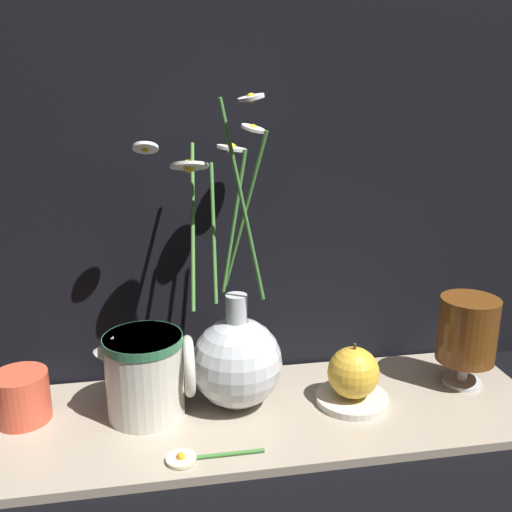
# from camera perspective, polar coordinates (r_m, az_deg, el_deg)

# --- Properties ---
(ground_plane) EXTENTS (6.00, 6.00, 0.00)m
(ground_plane) POSITION_cam_1_polar(r_m,az_deg,el_deg) (0.81, 0.68, -15.92)
(ground_plane) COLOR black
(shelf) EXTENTS (0.77, 0.25, 0.01)m
(shelf) POSITION_cam_1_polar(r_m,az_deg,el_deg) (0.81, 0.68, -15.56)
(shelf) COLOR tan
(shelf) RESTS_ON ground_plane
(vase_with_flowers) EXTENTS (0.19, 0.14, 0.42)m
(vase_with_flowers) POSITION_cam_1_polar(r_m,az_deg,el_deg) (0.79, -1.98, -9.98)
(vase_with_flowers) COLOR silver
(vase_with_flowers) RESTS_ON shelf
(yellow_mug) EXTENTS (0.08, 0.07, 0.07)m
(yellow_mug) POSITION_cam_1_polar(r_m,az_deg,el_deg) (0.83, -22.57, -12.88)
(yellow_mug) COLOR #DB5138
(yellow_mug) RESTS_ON shelf
(ceramic_pitcher) EXTENTS (0.13, 0.10, 0.12)m
(ceramic_pitcher) POSITION_cam_1_polar(r_m,az_deg,el_deg) (0.78, -10.85, -11.27)
(ceramic_pitcher) COLOR beige
(ceramic_pitcher) RESTS_ON shelf
(tea_glass) EXTENTS (0.08, 0.08, 0.13)m
(tea_glass) POSITION_cam_1_polar(r_m,az_deg,el_deg) (0.88, 20.38, -7.07)
(tea_glass) COLOR silver
(tea_glass) RESTS_ON shelf
(saucer_plate) EXTENTS (0.10, 0.10, 0.01)m
(saucer_plate) POSITION_cam_1_polar(r_m,az_deg,el_deg) (0.83, 9.53, -13.85)
(saucer_plate) COLOR silver
(saucer_plate) RESTS_ON shelf
(orange_fruit) EXTENTS (0.07, 0.07, 0.08)m
(orange_fruit) POSITION_cam_1_polar(r_m,az_deg,el_deg) (0.81, 9.67, -11.37)
(orange_fruit) COLOR gold
(orange_fruit) RESTS_ON saucer_plate
(loose_daisy) EXTENTS (0.12, 0.04, 0.01)m
(loose_daisy) POSITION_cam_1_polar(r_m,az_deg,el_deg) (0.72, -6.33, -19.38)
(loose_daisy) COLOR #3D7A33
(loose_daisy) RESTS_ON shelf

